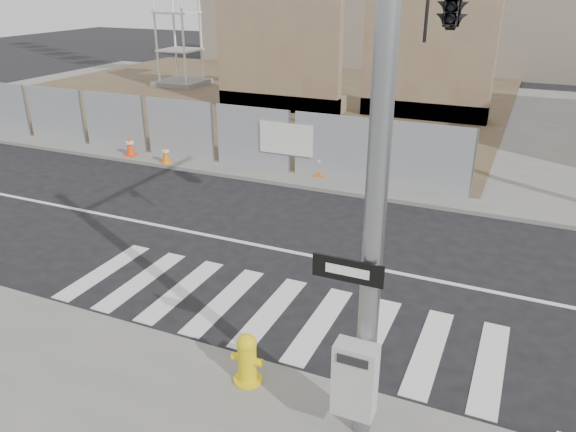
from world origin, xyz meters
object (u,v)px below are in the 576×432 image
at_px(signal_pole, 432,58).
at_px(fire_hydrant, 247,358).
at_px(traffic_cone_d, 321,164).
at_px(traffic_cone_b, 130,146).
at_px(traffic_cone_c, 166,154).

distance_m(signal_pole, fire_hydrant, 5.28).
bearing_deg(signal_pole, traffic_cone_d, 121.40).
relative_size(signal_pole, traffic_cone_b, 9.76).
relative_size(fire_hydrant, traffic_cone_d, 1.08).
xyz_separation_m(traffic_cone_b, traffic_cone_c, (1.65, -0.22, -0.04)).
bearing_deg(traffic_cone_b, traffic_cone_d, 5.66).
distance_m(signal_pole, traffic_cone_b, 13.68).
xyz_separation_m(signal_pole, traffic_cone_c, (-9.60, 6.27, -4.35)).
distance_m(traffic_cone_b, traffic_cone_c, 1.67).
bearing_deg(traffic_cone_c, signal_pole, -33.13).
relative_size(fire_hydrant, traffic_cone_b, 1.18).
xyz_separation_m(fire_hydrant, traffic_cone_c, (-7.71, 8.77, -0.11)).
xyz_separation_m(traffic_cone_b, traffic_cone_d, (6.88, 0.68, 0.03)).
distance_m(signal_pole, traffic_cone_d, 9.43).
bearing_deg(traffic_cone_d, traffic_cone_b, -174.34).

